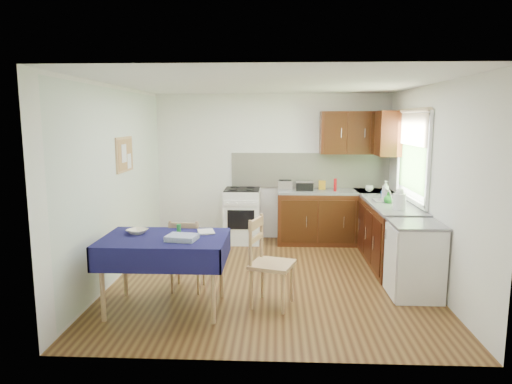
{
  "coord_description": "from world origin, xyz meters",
  "views": [
    {
      "loc": [
        0.08,
        -5.75,
        2.06
      ],
      "look_at": [
        -0.2,
        0.3,
        1.1
      ],
      "focal_mm": 32.0,
      "sensor_mm": 36.0,
      "label": 1
    }
  ],
  "objects_px": {
    "chair_near": "(268,259)",
    "dining_table": "(165,246)",
    "chair_far": "(187,253)",
    "toaster": "(285,186)",
    "dish_rack": "(388,200)",
    "sandwich_press": "(304,185)",
    "kettle": "(399,200)"
  },
  "relations": [
    {
      "from": "toaster",
      "to": "kettle",
      "type": "relative_size",
      "value": 0.86
    },
    {
      "from": "toaster",
      "to": "kettle",
      "type": "bearing_deg",
      "value": -30.44
    },
    {
      "from": "sandwich_press",
      "to": "dining_table",
      "type": "bearing_deg",
      "value": -111.15
    },
    {
      "from": "toaster",
      "to": "kettle",
      "type": "distance_m",
      "value": 2.13
    },
    {
      "from": "dining_table",
      "to": "dish_rack",
      "type": "xyz_separation_m",
      "value": [
        2.81,
        1.82,
        0.22
      ]
    },
    {
      "from": "chair_near",
      "to": "sandwich_press",
      "type": "height_order",
      "value": "sandwich_press"
    },
    {
      "from": "chair_near",
      "to": "kettle",
      "type": "height_order",
      "value": "kettle"
    },
    {
      "from": "chair_near",
      "to": "dining_table",
      "type": "bearing_deg",
      "value": 115.17
    },
    {
      "from": "dish_rack",
      "to": "kettle",
      "type": "relative_size",
      "value": 1.4
    },
    {
      "from": "kettle",
      "to": "dish_rack",
      "type": "bearing_deg",
      "value": 90.53
    },
    {
      "from": "dining_table",
      "to": "kettle",
      "type": "distance_m",
      "value": 3.08
    },
    {
      "from": "toaster",
      "to": "chair_near",
      "type": "bearing_deg",
      "value": -79.02
    },
    {
      "from": "dining_table",
      "to": "sandwich_press",
      "type": "distance_m",
      "value": 3.28
    },
    {
      "from": "dish_rack",
      "to": "sandwich_press",
      "type": "bearing_deg",
      "value": 133.74
    },
    {
      "from": "dining_table",
      "to": "toaster",
      "type": "relative_size",
      "value": 5.58
    },
    {
      "from": "toaster",
      "to": "dish_rack",
      "type": "distance_m",
      "value": 1.74
    },
    {
      "from": "dining_table",
      "to": "chair_near",
      "type": "relative_size",
      "value": 1.34
    },
    {
      "from": "dish_rack",
      "to": "kettle",
      "type": "height_order",
      "value": "kettle"
    },
    {
      "from": "chair_near",
      "to": "chair_far",
      "type": "bearing_deg",
      "value": 85.85
    },
    {
      "from": "dish_rack",
      "to": "chair_far",
      "type": "bearing_deg",
      "value": -159.6
    },
    {
      "from": "dining_table",
      "to": "toaster",
      "type": "bearing_deg",
      "value": 66.2
    },
    {
      "from": "dish_rack",
      "to": "kettle",
      "type": "distance_m",
      "value": 0.6
    },
    {
      "from": "dining_table",
      "to": "chair_far",
      "type": "bearing_deg",
      "value": 78.83
    },
    {
      "from": "sandwich_press",
      "to": "kettle",
      "type": "bearing_deg",
      "value": -44.77
    },
    {
      "from": "sandwich_press",
      "to": "dish_rack",
      "type": "height_order",
      "value": "dish_rack"
    },
    {
      "from": "sandwich_press",
      "to": "dish_rack",
      "type": "xyz_separation_m",
      "value": [
        1.14,
        -1.0,
        -0.06
      ]
    },
    {
      "from": "chair_far",
      "to": "toaster",
      "type": "relative_size",
      "value": 3.72
    },
    {
      "from": "dish_rack",
      "to": "chair_near",
      "type": "bearing_deg",
      "value": -140.52
    },
    {
      "from": "dining_table",
      "to": "sandwich_press",
      "type": "height_order",
      "value": "sandwich_press"
    },
    {
      "from": "sandwich_press",
      "to": "kettle",
      "type": "height_order",
      "value": "kettle"
    },
    {
      "from": "chair_far",
      "to": "kettle",
      "type": "bearing_deg",
      "value": -163.0
    },
    {
      "from": "chair_near",
      "to": "kettle",
      "type": "relative_size",
      "value": 3.58
    }
  ]
}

